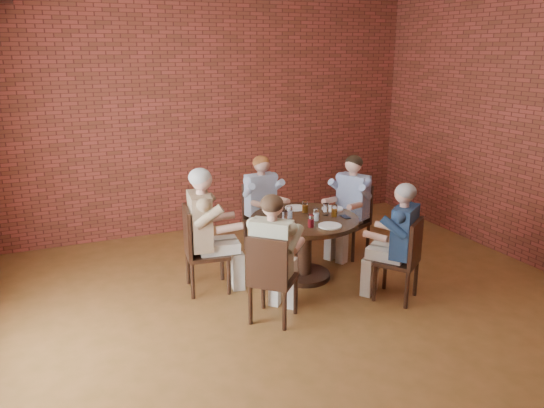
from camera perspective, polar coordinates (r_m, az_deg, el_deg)
name	(u,v)px	position (r m, az deg, el deg)	size (l,w,h in m)	color
floor	(319,334)	(5.25, 5.07, -13.77)	(7.00, 7.00, 0.00)	brown
wall_back	(206,115)	(7.83, -7.16, 9.45)	(7.00, 7.00, 0.00)	maroon
dining_table	(304,236)	(6.21, 3.49, -3.41)	(1.26, 1.26, 0.75)	#311B10
chair_a	(353,216)	(7.05, 8.73, -1.33)	(0.56, 0.56, 0.93)	#311B10
diner_a	(350,206)	(6.94, 8.42, -0.27)	(0.52, 0.64, 1.32)	#395194
chair_b	(260,215)	(7.07, -1.31, -1.15)	(0.46, 0.46, 0.92)	#311B10
diner_b	(263,205)	(6.95, -0.99, -0.15)	(0.51, 0.63, 1.30)	#A1B0CC
chair_c	(198,246)	(5.94, -7.93, -4.54)	(0.52, 0.52, 0.97)	#311B10
diner_c	(206,231)	(5.89, -7.08, -2.86)	(0.57, 0.70, 1.40)	brown
chair_d	(271,276)	(5.20, -0.16, -7.75)	(0.59, 0.59, 0.92)	#311B10
diner_d	(273,258)	(5.21, 0.15, -5.88)	(0.51, 0.63, 1.31)	beige
chair_e	(405,257)	(5.84, 14.08, -5.54)	(0.57, 0.57, 0.92)	#311B10
diner_e	(398,242)	(5.80, 13.41, -4.05)	(0.51, 0.62, 1.30)	navy
plate_a	(332,209)	(6.49, 6.51, -0.50)	(0.26, 0.26, 0.01)	white
plate_b	(296,208)	(6.49, 2.55, -0.41)	(0.26, 0.26, 0.01)	white
plate_c	(268,222)	(5.97, -0.42, -1.90)	(0.26, 0.26, 0.01)	white
plate_d	(330,226)	(5.86, 6.25, -2.34)	(0.26, 0.26, 0.01)	white
glass_a	(326,209)	(6.24, 5.80, -0.57)	(0.07, 0.07, 0.14)	white
glass_b	(305,207)	(6.32, 3.58, -0.29)	(0.07, 0.07, 0.14)	white
glass_c	(272,209)	(6.22, 0.04, -0.52)	(0.07, 0.07, 0.14)	white
glass_d	(289,212)	(6.09, 1.88, -0.91)	(0.07, 0.07, 0.14)	white
glass_e	(285,217)	(5.92, 1.38, -1.43)	(0.07, 0.07, 0.14)	white
glass_f	(311,221)	(5.80, 4.22, -1.85)	(0.07, 0.07, 0.14)	white
glass_g	(316,215)	(6.03, 4.76, -1.13)	(0.07, 0.07, 0.14)	white
glass_h	(334,211)	(6.20, 6.72, -0.72)	(0.07, 0.07, 0.14)	white
smartphone	(345,217)	(6.20, 7.88, -1.37)	(0.07, 0.15, 0.01)	black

